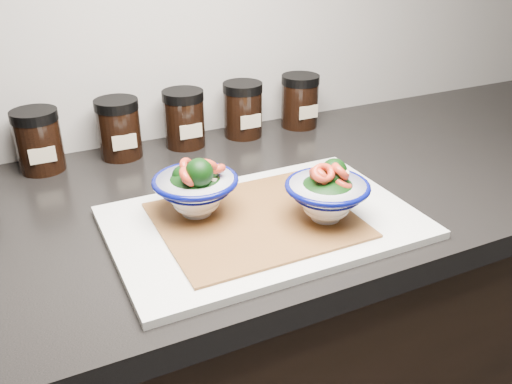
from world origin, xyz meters
name	(u,v)px	position (x,y,z in m)	size (l,w,h in m)	color
countertop	(209,209)	(0.00, 1.45, 0.88)	(3.50, 0.60, 0.04)	black
cutting_board	(264,222)	(0.04, 1.33, 0.91)	(0.45, 0.30, 0.01)	silver
bamboo_mat	(256,220)	(0.03, 1.33, 0.91)	(0.28, 0.24, 0.00)	#A26830
bowl_left	(196,188)	(-0.04, 1.39, 0.96)	(0.13, 0.13, 0.10)	white
bowl_right	(327,194)	(0.12, 1.29, 0.96)	(0.12, 0.12, 0.10)	white
spice_jar_b	(39,141)	(-0.23, 1.69, 0.96)	(0.08, 0.08, 0.11)	black
spice_jar_c	(119,128)	(-0.09, 1.69, 0.96)	(0.08, 0.08, 0.11)	black
spice_jar_d	(184,118)	(0.04, 1.69, 0.96)	(0.08, 0.08, 0.11)	black
spice_jar_e	(243,110)	(0.17, 1.69, 0.96)	(0.08, 0.08, 0.11)	black
spice_jar_f	(300,101)	(0.31, 1.69, 0.96)	(0.08, 0.08, 0.11)	black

